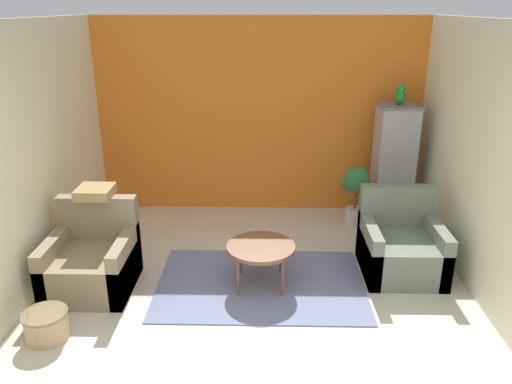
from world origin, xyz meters
TOP-DOWN VIEW (x-y plane):
  - wall_back_accent at (0.00, 3.68)m, footprint 4.48×0.06m
  - wall_left at (-2.21, 1.82)m, footprint 0.06×3.65m
  - wall_right at (2.21, 1.82)m, footprint 0.06×3.65m
  - area_rug at (0.06, 1.53)m, footprint 2.14×1.46m
  - coffee_table at (0.06, 1.53)m, footprint 0.70×0.70m
  - armchair_left at (-1.66, 1.45)m, footprint 0.82×0.85m
  - armchair_right at (1.56, 1.85)m, footprint 0.82×0.85m
  - birdcage at (1.76, 3.23)m, footprint 0.50×0.50m
  - parrot at (1.76, 3.23)m, footprint 0.12×0.22m
  - potted_plant at (1.27, 3.08)m, footprint 0.38×0.34m
  - wicker_basket at (-1.79, 0.59)m, footprint 0.38×0.38m
  - throw_pillow at (-1.66, 1.76)m, footprint 0.36×0.36m

SIDE VIEW (x-z plane):
  - area_rug at x=0.06m, z-range 0.00..0.01m
  - wicker_basket at x=-1.79m, z-range 0.01..0.27m
  - armchair_left at x=-1.66m, z-range -0.16..0.72m
  - armchair_right at x=1.56m, z-range -0.16..0.72m
  - coffee_table at x=0.06m, z-range 0.18..0.63m
  - potted_plant at x=1.27m, z-range 0.11..0.91m
  - birdcage at x=1.76m, z-range 0.00..1.57m
  - throw_pillow at x=-1.66m, z-range 0.88..0.98m
  - wall_back_accent at x=0.00m, z-range 0.00..2.62m
  - wall_left at x=-2.21m, z-range 0.00..2.62m
  - wall_right at x=2.21m, z-range 0.00..2.62m
  - parrot at x=1.76m, z-range 1.56..1.83m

